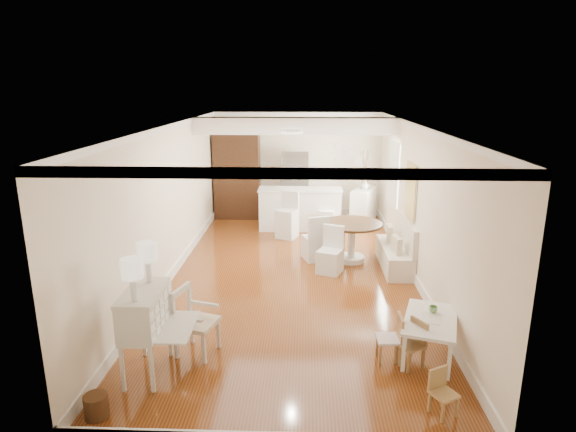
# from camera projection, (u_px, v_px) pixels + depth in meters

# --- Properties ---
(room) EXTENTS (9.00, 9.04, 2.82)m
(room) POSITION_uv_depth(u_px,v_px,m) (295.00, 169.00, 8.87)
(room) COLOR brown
(room) RESTS_ON ground
(secretary_bureau) EXTENTS (0.88, 0.89, 1.11)m
(secretary_bureau) POSITION_uv_depth(u_px,v_px,m) (146.00, 332.00, 5.87)
(secretary_bureau) COLOR silver
(secretary_bureau) RESTS_ON ground
(gustavian_armchair) EXTENTS (0.65, 0.65, 0.91)m
(gustavian_armchair) POSITION_uv_depth(u_px,v_px,m) (197.00, 322.00, 6.34)
(gustavian_armchair) COLOR silver
(gustavian_armchair) RESTS_ON ground
(wicker_basket) EXTENTS (0.30, 0.30, 0.26)m
(wicker_basket) POSITION_uv_depth(u_px,v_px,m) (96.00, 406.00, 5.18)
(wicker_basket) COLOR #4E3018
(wicker_basket) RESTS_ON ground
(kids_table) EXTENTS (0.94, 1.22, 0.54)m
(kids_table) POSITION_uv_depth(u_px,v_px,m) (429.00, 337.00, 6.32)
(kids_table) COLOR silver
(kids_table) RESTS_ON ground
(kids_chair_a) EXTENTS (0.41, 0.41, 0.63)m
(kids_chair_a) POSITION_uv_depth(u_px,v_px,m) (410.00, 344.00, 6.07)
(kids_chair_a) COLOR #A07948
(kids_chair_a) RESTS_ON ground
(kids_chair_b) EXTENTS (0.32, 0.32, 0.65)m
(kids_chair_b) POSITION_uv_depth(u_px,v_px,m) (389.00, 338.00, 6.19)
(kids_chair_b) COLOR #A57A4B
(kids_chair_b) RESTS_ON ground
(kids_chair_c) EXTENTS (0.34, 0.34, 0.53)m
(kids_chair_c) POSITION_uv_depth(u_px,v_px,m) (444.00, 393.00, 5.17)
(kids_chair_c) COLOR #AB854E
(kids_chair_c) RESTS_ON ground
(banquette) EXTENTS (0.52, 1.60, 0.98)m
(banquette) POSITION_uv_depth(u_px,v_px,m) (395.00, 244.00, 9.36)
(banquette) COLOR silver
(banquette) RESTS_ON ground
(dining_table) EXTENTS (1.42, 1.42, 0.81)m
(dining_table) POSITION_uv_depth(u_px,v_px,m) (352.00, 242.00, 9.73)
(dining_table) COLOR #452B16
(dining_table) RESTS_ON ground
(slip_chair_near) EXTENTS (0.56, 0.57, 0.90)m
(slip_chair_near) POSITION_uv_depth(u_px,v_px,m) (330.00, 250.00, 9.13)
(slip_chair_near) COLOR silver
(slip_chair_near) RESTS_ON ground
(slip_chair_far) EXTENTS (0.58, 0.60, 0.96)m
(slip_chair_far) POSITION_uv_depth(u_px,v_px,m) (315.00, 237.00, 9.83)
(slip_chair_far) COLOR silver
(slip_chair_far) RESTS_ON ground
(breakfast_counter) EXTENTS (2.05, 0.65, 1.03)m
(breakfast_counter) POSITION_uv_depth(u_px,v_px,m) (300.00, 209.00, 11.93)
(breakfast_counter) COLOR white
(breakfast_counter) RESTS_ON ground
(bar_stool_left) EXTENTS (0.57, 0.57, 1.08)m
(bar_stool_left) POSITION_uv_depth(u_px,v_px,m) (287.00, 215.00, 11.23)
(bar_stool_left) COLOR silver
(bar_stool_left) RESTS_ON ground
(bar_stool_right) EXTENTS (0.39, 0.39, 0.89)m
(bar_stool_right) POSITION_uv_depth(u_px,v_px,m) (327.00, 214.00, 11.69)
(bar_stool_right) COLOR white
(bar_stool_right) RESTS_ON ground
(pantry_cabinet) EXTENTS (1.20, 0.60, 2.30)m
(pantry_cabinet) POSITION_uv_depth(u_px,v_px,m) (237.00, 175.00, 12.87)
(pantry_cabinet) COLOR #381E11
(pantry_cabinet) RESTS_ON ground
(fridge) EXTENTS (0.75, 0.65, 1.80)m
(fridge) POSITION_uv_depth(u_px,v_px,m) (308.00, 185.00, 12.83)
(fridge) COLOR silver
(fridge) RESTS_ON ground
(sideboard) EXTENTS (0.77, 1.07, 0.93)m
(sideboard) POSITION_uv_depth(u_px,v_px,m) (363.00, 207.00, 12.35)
(sideboard) COLOR beige
(sideboard) RESTS_ON ground
(pencil_cup) EXTENTS (0.15, 0.15, 0.09)m
(pencil_cup) POSITION_uv_depth(u_px,v_px,m) (433.00, 309.00, 6.41)
(pencil_cup) COLOR #6EAA63
(pencil_cup) RESTS_ON kids_table
(branch_vase) EXTENTS (0.25, 0.25, 0.22)m
(branch_vase) POSITION_uv_depth(u_px,v_px,m) (365.00, 185.00, 12.22)
(branch_vase) COLOR white
(branch_vase) RESTS_ON sideboard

